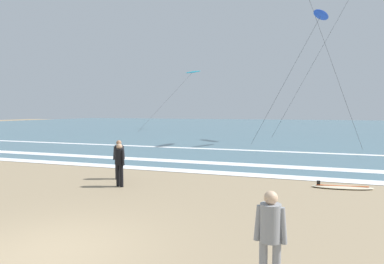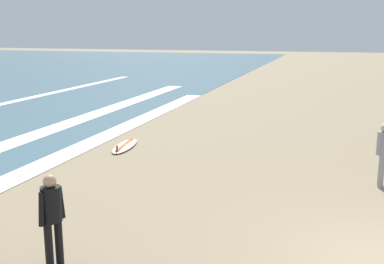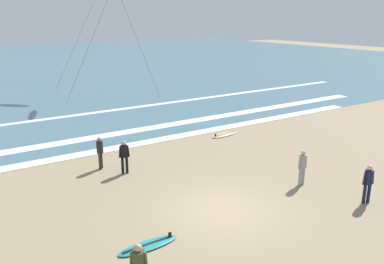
% 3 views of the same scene
% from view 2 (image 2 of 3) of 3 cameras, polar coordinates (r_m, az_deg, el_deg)
% --- Properties ---
extents(surfer_right_near, '(0.51, 0.32, 1.60)m').
position_cam_2_polar(surfer_right_near, '(7.91, -16.73, -9.45)').
color(surfer_right_near, black).
rests_on(surfer_right_near, ground).
extents(surfer_mid_group, '(0.51, 0.32, 1.60)m').
position_cam_2_polar(surfer_mid_group, '(12.39, 22.27, -1.97)').
color(surfer_mid_group, gray).
rests_on(surfer_mid_group, ground).
extents(surfboard_foreground_flat, '(2.16, 0.88, 0.25)m').
position_cam_2_polar(surfboard_foreground_flat, '(15.75, -8.20, -1.67)').
color(surfboard_foreground_flat, beige).
rests_on(surfboard_foreground_flat, ground).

